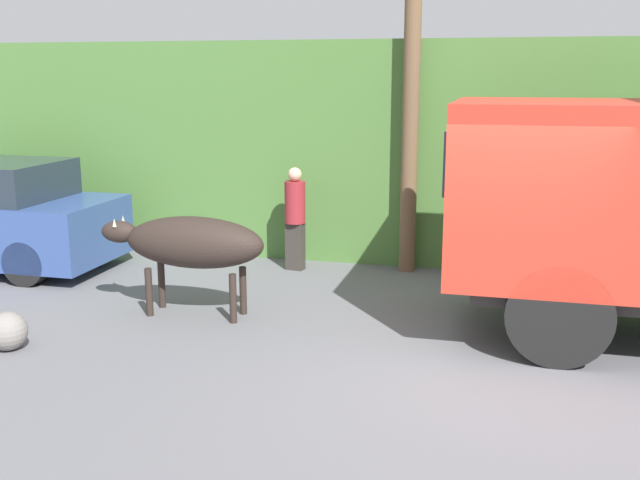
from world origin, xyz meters
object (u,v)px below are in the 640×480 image
(brown_cow, at_px, (191,243))
(utility_pole, at_px, (412,68))
(pedestrian_on_hill, at_px, (295,214))
(roadside_rock, at_px, (8,331))

(brown_cow, relative_size, utility_pole, 0.37)
(pedestrian_on_hill, bearing_deg, roadside_rock, 70.81)
(utility_pole, bearing_deg, brown_cow, -129.46)
(roadside_rock, bearing_deg, brown_cow, 48.34)
(brown_cow, xyz_separation_m, roadside_rock, (-1.48, -1.66, -0.71))
(brown_cow, distance_m, utility_pole, 4.24)
(brown_cow, height_order, utility_pole, utility_pole)
(pedestrian_on_hill, xyz_separation_m, utility_pole, (1.69, 0.36, 2.19))
(brown_cow, bearing_deg, roadside_rock, -136.10)
(roadside_rock, bearing_deg, utility_pole, 49.71)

